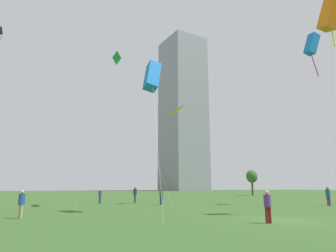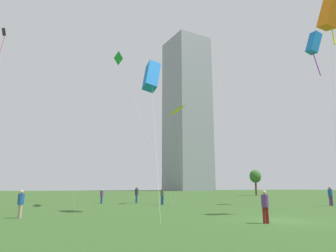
{
  "view_description": "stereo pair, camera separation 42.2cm",
  "coord_description": "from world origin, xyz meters",
  "views": [
    {
      "loc": [
        -12.29,
        -13.55,
        1.84
      ],
      "look_at": [
        -2.94,
        9.75,
        7.01
      ],
      "focal_mm": 31.57,
      "sensor_mm": 36.0,
      "label": 1
    },
    {
      "loc": [
        -11.9,
        -13.71,
        1.84
      ],
      "look_at": [
        -2.94,
        9.75,
        7.01
      ],
      "focal_mm": 31.57,
      "sensor_mm": 36.0,
      "label": 2
    }
  ],
  "objects": [
    {
      "name": "person_standing_0",
      "position": [
        -1.09,
        16.28,
        1.0
      ],
      "size": [
        0.38,
        0.38,
        1.73
      ],
      "rotation": [
        0.0,
        0.0,
        1.99
      ],
      "color": "#1E478C",
      "rests_on": "ground"
    },
    {
      "name": "kite_flying_7",
      "position": [
        -20.33,
        32.09,
        23.75
      ],
      "size": [
        0.71,
        2.98,
        24.79
      ],
      "color": "silver",
      "rests_on": "ground"
    },
    {
      "name": "person_standing_5",
      "position": [
        -1.63,
        -0.83,
        0.95
      ],
      "size": [
        0.37,
        0.37,
        1.65
      ],
      "rotation": [
        0.0,
        0.0,
        5.94
      ],
      "color": "maroon",
      "rests_on": "ground"
    },
    {
      "name": "kite_flying_3",
      "position": [
        -5.27,
        7.32,
        10.37
      ],
      "size": [
        2.07,
        6.8,
        11.74
      ],
      "color": "silver",
      "rests_on": "ground"
    },
    {
      "name": "kite_flying_5",
      "position": [
        5.86,
        0.01,
        14.16
      ],
      "size": [
        4.74,
        5.37,
        15.52
      ],
      "color": "silver",
      "rests_on": "ground"
    },
    {
      "name": "kite_flying_2",
      "position": [
        0.64,
        16.31,
        10.32
      ],
      "size": [
        2.61,
        3.14,
        10.87
      ],
      "color": "silver",
      "rests_on": "ground"
    },
    {
      "name": "park_tree_0",
      "position": [
        28.65,
        39.74,
        3.96
      ],
      "size": [
        2.41,
        2.41,
        5.42
      ],
      "color": "brown",
      "rests_on": "ground"
    },
    {
      "name": "person_standing_3",
      "position": [
        13.76,
        8.51,
        1.06
      ],
      "size": [
        0.41,
        0.41,
        1.84
      ],
      "rotation": [
        0.0,
        0.0,
        5.81
      ],
      "color": "#593372",
      "rests_on": "ground"
    },
    {
      "name": "ground",
      "position": [
        0.0,
        0.0,
        0.0
      ],
      "size": [
        280.0,
        280.0,
        0.0
      ],
      "primitive_type": "plane",
      "color": "#335623"
    },
    {
      "name": "distant_highrise_0",
      "position": [
        49.1,
        118.91,
        38.92
      ],
      "size": [
        20.99,
        22.15,
        77.85
      ],
      "primitive_type": "cube",
      "rotation": [
        0.0,
        0.0,
        0.15
      ],
      "color": "gray",
      "rests_on": "ground"
    },
    {
      "name": "kite_flying_1",
      "position": [
        13.82,
        8.57,
        17.32
      ],
      "size": [
        6.42,
        8.54,
        18.66
      ],
      "color": "silver",
      "rests_on": "ground"
    },
    {
      "name": "person_standing_2",
      "position": [
        -13.65,
        6.5,
        0.95
      ],
      "size": [
        0.36,
        0.36,
        1.64
      ],
      "rotation": [
        0.0,
        0.0,
        2.12
      ],
      "color": "tan",
      "rests_on": "ground"
    },
    {
      "name": "person_standing_4",
      "position": [
        -2.79,
        20.35,
        1.06
      ],
      "size": [
        0.41,
        0.41,
        1.84
      ],
      "rotation": [
        0.0,
        0.0,
        4.79
      ],
      "color": "#1E478C",
      "rests_on": "ground"
    },
    {
      "name": "kite_flying_4",
      "position": [
        -4.87,
        23.05,
        18.46
      ],
      "size": [
        5.51,
        7.97,
        19.27
      ],
      "color": "silver",
      "rests_on": "ground"
    },
    {
      "name": "person_standing_1",
      "position": [
        -6.71,
        20.82,
        0.92
      ],
      "size": [
        0.36,
        0.36,
        1.6
      ],
      "rotation": [
        0.0,
        0.0,
        5.0
      ],
      "color": "#1E478C",
      "rests_on": "ground"
    }
  ]
}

